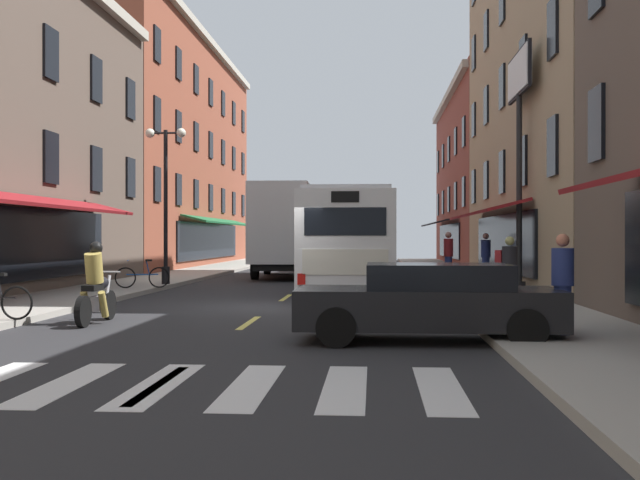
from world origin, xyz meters
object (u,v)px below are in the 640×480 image
at_px(pedestrian_rear, 486,256).
at_px(pedestrian_far, 563,283).
at_px(billboard_sign, 519,106).
at_px(pedestrian_mid, 448,255).
at_px(street_lamp_twin, 166,198).
at_px(box_truck, 285,230).
at_px(sedan_mid, 430,301).
at_px(pedestrian_near, 509,269).
at_px(sedan_near, 312,255).
at_px(motorcycle_rider, 96,289).
at_px(transit_bus, 350,241).
at_px(bicycle_mid, 142,277).

bearing_deg(pedestrian_rear, pedestrian_far, 131.29).
height_order(billboard_sign, pedestrian_mid, billboard_sign).
height_order(pedestrian_far, street_lamp_twin, street_lamp_twin).
relative_size(box_truck, pedestrian_rear, 4.43).
height_order(sedan_mid, pedestrian_near, pedestrian_near).
bearing_deg(box_truck, pedestrian_mid, -28.58).
height_order(sedan_near, pedestrian_far, pedestrian_far).
bearing_deg(motorcycle_rider, pedestrian_near, 19.92).
xyz_separation_m(pedestrian_mid, street_lamp_twin, (-10.04, -3.47, 2.03)).
bearing_deg(sedan_near, sedan_mid, -81.85).
bearing_deg(sedan_mid, transit_bus, 97.97).
distance_m(motorcycle_rider, pedestrian_far, 8.98).
relative_size(sedan_near, sedan_mid, 1.03).
height_order(pedestrian_near, pedestrian_mid, pedestrian_mid).
relative_size(pedestrian_near, pedestrian_mid, 0.89).
relative_size(bicycle_mid, pedestrian_mid, 0.92).
xyz_separation_m(sedan_mid, pedestrian_far, (2.18, -0.01, 0.32)).
relative_size(transit_bus, pedestrian_mid, 6.65).
bearing_deg(street_lamp_twin, pedestrian_near, -36.25).
distance_m(billboard_sign, pedestrian_rear, 6.93).
bearing_deg(sedan_near, pedestrian_rear, -63.49).
xyz_separation_m(transit_bus, box_truck, (-3.09, 7.88, 0.42)).
distance_m(pedestrian_mid, pedestrian_far, 16.43).
relative_size(sedan_near, pedestrian_rear, 2.55).
bearing_deg(billboard_sign, transit_bus, 167.98).
height_order(sedan_mid, pedestrian_mid, pedestrian_mid).
bearing_deg(pedestrian_rear, motorcycle_rider, 100.04).
bearing_deg(bicycle_mid, pedestrian_mid, 28.58).
bearing_deg(pedestrian_rear, transit_bus, 83.09).
height_order(billboard_sign, street_lamp_twin, billboard_sign).
relative_size(billboard_sign, box_truck, 0.94).
height_order(bicycle_mid, pedestrian_near, pedestrian_near).
bearing_deg(sedan_near, billboard_sign, -68.59).
relative_size(transit_bus, sedan_mid, 2.78).
bearing_deg(motorcycle_rider, pedestrian_rear, 54.78).
xyz_separation_m(transit_bus, pedestrian_mid, (3.64, 4.22, -0.55)).
relative_size(transit_bus, street_lamp_twin, 2.26).
distance_m(box_truck, pedestrian_near, 16.37).
bearing_deg(pedestrian_near, transit_bus, -114.20).
bearing_deg(pedestrian_mid, street_lamp_twin, 92.31).
distance_m(motorcycle_rider, pedestrian_rear, 17.04).
bearing_deg(sedan_mid, motorcycle_rider, 161.66).
bearing_deg(pedestrian_far, street_lamp_twin, 6.56).
xyz_separation_m(sedan_near, pedestrian_far, (6.73, -31.84, 0.30)).
bearing_deg(box_truck, transit_bus, -68.59).
xyz_separation_m(sedan_mid, bicycle_mid, (-8.28, 10.86, -0.17)).
height_order(billboard_sign, pedestrian_far, billboard_sign).
xyz_separation_m(sedan_near, bicycle_mid, (-3.72, -20.97, -0.19)).
height_order(sedan_mid, pedestrian_rear, pedestrian_rear).
height_order(sedan_mid, pedestrian_far, pedestrian_far).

